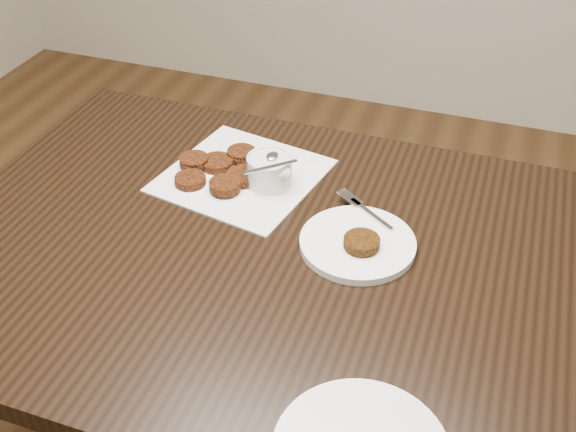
# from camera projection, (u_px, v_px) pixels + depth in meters

# --- Properties ---
(table) EXTENTS (1.31, 0.84, 0.75)m
(table) POSITION_uv_depth(u_px,v_px,m) (301.00, 397.00, 1.39)
(table) COLOR black
(table) RESTS_ON floor
(napkin) EXTENTS (0.33, 0.33, 0.00)m
(napkin) POSITION_uv_depth(u_px,v_px,m) (242.00, 176.00, 1.34)
(napkin) COLOR white
(napkin) RESTS_ON table
(sauce_ramekin) EXTENTS (0.14, 0.14, 0.12)m
(sauce_ramekin) POSITION_uv_depth(u_px,v_px,m) (269.00, 157.00, 1.28)
(sauce_ramekin) COLOR silver
(sauce_ramekin) RESTS_ON napkin
(patty_cluster) EXTENTS (0.25, 0.25, 0.02)m
(patty_cluster) POSITION_uv_depth(u_px,v_px,m) (216.00, 170.00, 1.34)
(patty_cluster) COLOR #61270C
(patty_cluster) RESTS_ON napkin
(plate_with_patty) EXTENTS (0.28, 0.28, 0.03)m
(plate_with_patty) POSITION_uv_depth(u_px,v_px,m) (358.00, 240.00, 1.17)
(plate_with_patty) COLOR white
(plate_with_patty) RESTS_ON table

